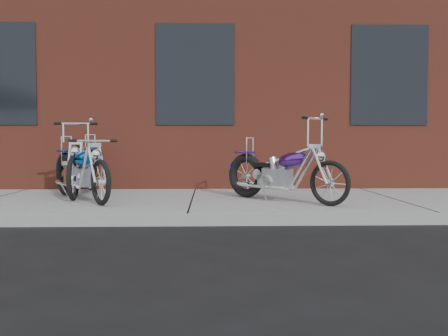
{
  "coord_description": "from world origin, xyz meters",
  "views": [
    {
      "loc": [
        0.27,
        -5.53,
        0.98
      ],
      "look_at": [
        0.45,
        0.8,
        0.64
      ],
      "focal_mm": 38.0,
      "sensor_mm": 36.0,
      "label": 1
    }
  ],
  "objects": [
    {
      "name": "building_brick",
      "position": [
        0.0,
        8.0,
        4.0
      ],
      "size": [
        22.0,
        10.0,
        8.0
      ],
      "primitive_type": "cube",
      "color": "brown",
      "rests_on": "ground"
    },
    {
      "name": "chopper_purple",
      "position": [
        1.29,
        1.18,
        0.53
      ],
      "size": [
        1.54,
        1.56,
        1.17
      ],
      "rotation": [
        0.0,
        0.0,
        -0.79
      ],
      "color": "black",
      "rests_on": "sidewalk"
    },
    {
      "name": "ground",
      "position": [
        0.0,
        0.0,
        0.0
      ],
      "size": [
        120.0,
        120.0,
        0.0
      ],
      "primitive_type": "plane",
      "color": "black",
      "rests_on": "ground"
    },
    {
      "name": "sidewalk",
      "position": [
        0.0,
        1.5,
        0.07
      ],
      "size": [
        22.0,
        3.0,
        0.15
      ],
      "primitive_type": "cube",
      "color": "slate",
      "rests_on": "ground"
    },
    {
      "name": "chopper_blue",
      "position": [
        -1.64,
        1.45,
        0.53
      ],
      "size": [
        1.28,
        1.82,
        0.93
      ],
      "rotation": [
        0.0,
        0.0,
        -0.97
      ],
      "color": "black",
      "rests_on": "sidewalk"
    },
    {
      "name": "chopper_third",
      "position": [
        -1.76,
        2.14,
        0.55
      ],
      "size": [
        0.55,
        2.24,
        1.13
      ],
      "rotation": [
        0.0,
        0.0,
        -1.49
      ],
      "color": "black",
      "rests_on": "sidewalk"
    }
  ]
}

